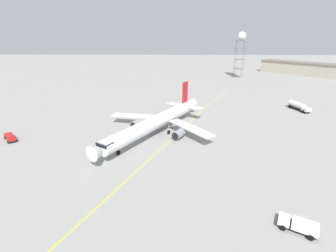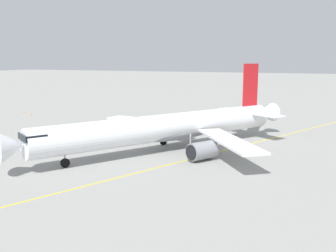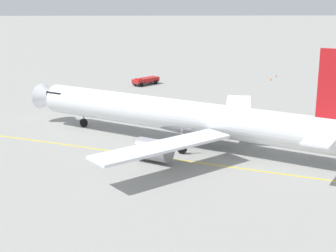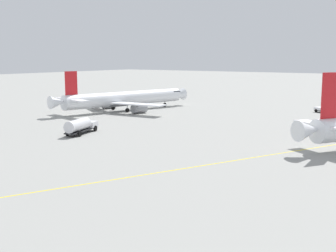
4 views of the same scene
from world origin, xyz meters
name	(u,v)px [view 2 (image 2 of 4)]	position (x,y,z in m)	size (l,w,h in m)	color
ground_plane	(179,149)	(0.00, 0.00, 0.00)	(600.00, 600.00, 0.00)	gray
airliner_main	(169,128)	(1.34, -0.98, 3.15)	(39.36, 29.30, 11.92)	white
taxiway_centreline	(190,159)	(4.90, 3.47, 0.00)	(127.15, 56.90, 0.01)	yellow
safety_cone_near	(31,114)	(-17.99, -42.87, 0.28)	(0.36, 0.36, 0.55)	orange
safety_cone_mid	(24,112)	(-19.96, -47.01, 0.28)	(0.36, 0.36, 0.55)	orange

